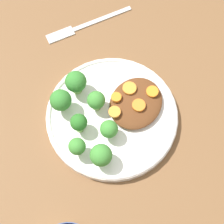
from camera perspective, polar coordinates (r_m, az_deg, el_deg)
The scene contains 16 objects.
ground_plane at distance 0.76m, azimuth -0.00°, elevation -0.98°, with size 4.00×4.00×0.00m, color brown.
plate at distance 0.75m, azimuth -0.00°, elevation -0.63°, with size 0.26×0.26×0.02m.
stew_mound at distance 0.75m, azimuth 3.66°, elevation 1.38°, with size 0.12×0.10×0.02m, color #5B3319.
broccoli_floret_0 at distance 0.69m, azimuth -1.69°, elevation -6.63°, with size 0.04×0.04×0.05m.
broccoli_floret_1 at distance 0.73m, azimuth -2.50°, elevation 1.65°, with size 0.04×0.04×0.05m.
broccoli_floret_2 at distance 0.69m, azimuth -5.33°, elevation -5.30°, with size 0.03×0.03×0.05m.
broccoli_floret_3 at distance 0.71m, azimuth -5.07°, elevation -1.67°, with size 0.03×0.03×0.05m.
broccoli_floret_4 at distance 0.71m, azimuth -0.46°, elevation -2.65°, with size 0.03×0.03×0.05m.
broccoli_floret_5 at distance 0.74m, azimuth -5.52°, elevation 4.53°, with size 0.04×0.04×0.06m.
broccoli_floret_6 at distance 0.73m, azimuth -7.81°, elevation 1.75°, with size 0.04×0.04×0.06m.
carrot_slice_0 at distance 0.73m, azimuth 4.09°, elevation 1.03°, with size 0.03×0.03×0.01m, color orange.
carrot_slice_1 at distance 0.75m, azimuth 6.16°, elevation 3.12°, with size 0.02×0.02×0.00m, color orange.
carrot_slice_2 at distance 0.73m, azimuth 0.53°, elevation 0.25°, with size 0.02×0.02×0.00m, color orange.
carrot_slice_3 at distance 0.74m, azimuth 0.65°, elevation 2.27°, with size 0.02×0.02×0.01m, color orange.
carrot_slice_4 at distance 0.75m, azimuth 2.67°, elevation 3.64°, with size 0.03×0.03×0.01m, color orange.
fork at distance 0.87m, azimuth -4.73°, elevation 12.86°, with size 0.18×0.13×0.01m.
Camera 1 is at (0.25, 0.15, 0.71)m, focal length 60.00 mm.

